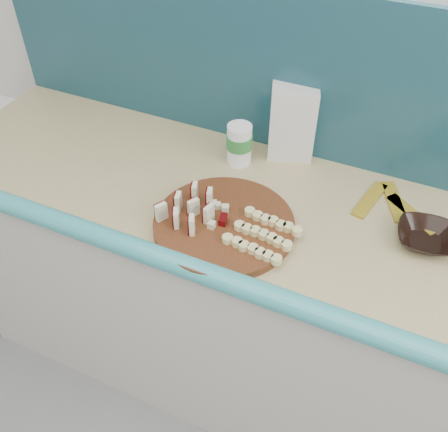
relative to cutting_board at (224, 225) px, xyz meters
name	(u,v)px	position (x,y,z in m)	size (l,w,h in m)	color
kitchen_counter	(272,308)	(0.12, 0.13, -0.47)	(2.20, 0.63, 0.91)	silver
backsplash	(324,82)	(0.12, 0.42, 0.24)	(2.20, 0.02, 0.50)	teal
cutting_board	(224,225)	(0.00, 0.00, 0.00)	(0.38, 0.38, 0.02)	#40230D
apple_wedges	(189,208)	(-0.10, -0.02, 0.04)	(0.14, 0.15, 0.05)	#EEE9BE
apple_chunks	(216,216)	(-0.02, 0.00, 0.02)	(0.06, 0.06, 0.02)	beige
banana_slices	(263,235)	(0.11, -0.01, 0.02)	(0.18, 0.16, 0.02)	#E7D98D
brown_bowl	(427,238)	(0.50, 0.17, 0.01)	(0.15, 0.15, 0.04)	black
flour_bag	(292,122)	(0.05, 0.39, 0.10)	(0.14, 0.10, 0.23)	silver
canister	(239,143)	(-0.08, 0.29, 0.06)	(0.08, 0.08, 0.13)	white
banana_peel	(392,205)	(0.39, 0.28, -0.01)	(0.24, 0.20, 0.01)	gold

